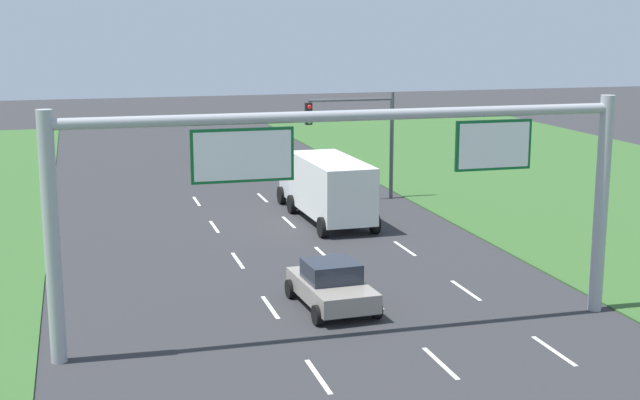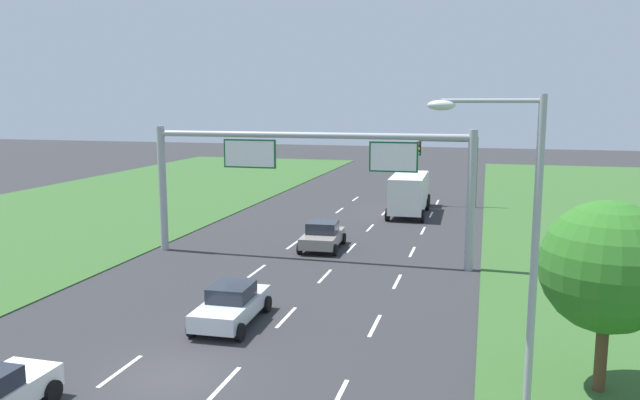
# 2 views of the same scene
# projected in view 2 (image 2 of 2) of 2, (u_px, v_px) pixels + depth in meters

# --- Properties ---
(ground_plane) EXTENTS (200.00, 200.00, 0.00)m
(ground_plane) POSITION_uv_depth(u_px,v_px,m) (171.00, 377.00, 19.04)
(ground_plane) COLOR #2D2D30
(lane_dashes_inner_left) EXTENTS (0.14, 56.40, 0.01)m
(lane_dashes_inner_left) POSITION_uv_depth(u_px,v_px,m) (233.00, 288.00, 28.07)
(lane_dashes_inner_left) COLOR white
(lane_dashes_inner_left) RESTS_ON ground_plane
(lane_dashes_inner_right) EXTENTS (0.14, 56.40, 0.01)m
(lane_dashes_inner_right) POSITION_uv_depth(u_px,v_px,m) (308.00, 294.00, 27.18)
(lane_dashes_inner_right) COLOR white
(lane_dashes_inner_right) RESTS_ON ground_plane
(lane_dashes_slip) EXTENTS (0.14, 56.40, 0.01)m
(lane_dashes_slip) POSITION_uv_depth(u_px,v_px,m) (387.00, 301.00, 26.29)
(lane_dashes_slip) COLOR white
(lane_dashes_slip) RESTS_ON ground_plane
(car_near_red) EXTENTS (2.16, 4.33, 1.51)m
(car_near_red) POSITION_uv_depth(u_px,v_px,m) (232.00, 304.00, 23.53)
(car_near_red) COLOR silver
(car_near_red) RESTS_ON ground_plane
(car_mid_lane) EXTENTS (2.38, 4.11, 1.56)m
(car_mid_lane) POSITION_uv_depth(u_px,v_px,m) (322.00, 236.00, 35.51)
(car_mid_lane) COLOR gray
(car_mid_lane) RESTS_ON ground_plane
(box_truck) EXTENTS (2.85, 8.64, 2.99)m
(box_truck) POSITION_uv_depth(u_px,v_px,m) (410.00, 191.00, 46.77)
(box_truck) COLOR silver
(box_truck) RESTS_ON ground_plane
(sign_gantry) EXTENTS (17.24, 0.44, 7.00)m
(sign_gantry) POSITION_uv_depth(u_px,v_px,m) (308.00, 168.00, 32.48)
(sign_gantry) COLOR #9EA0A5
(sign_gantry) RESTS_ON ground_plane
(traffic_light_mast) EXTENTS (4.76, 0.49, 5.60)m
(traffic_light_mast) POSITION_uv_depth(u_px,v_px,m) (451.00, 158.00, 49.36)
(traffic_light_mast) COLOR #47494F
(traffic_light_mast) RESTS_ON ground_plane
(street_lamp) EXTENTS (2.61, 0.32, 8.50)m
(street_lamp) POSITION_uv_depth(u_px,v_px,m) (518.00, 245.00, 14.26)
(street_lamp) COLOR #9EA0A5
(street_lamp) RESTS_ON ground_plane
(roadside_tree_near) EXTENTS (3.76, 3.76, 5.63)m
(roadside_tree_near) POSITION_uv_depth(u_px,v_px,m) (608.00, 267.00, 17.49)
(roadside_tree_near) COLOR #513823
(roadside_tree_near) RESTS_ON ground_plane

